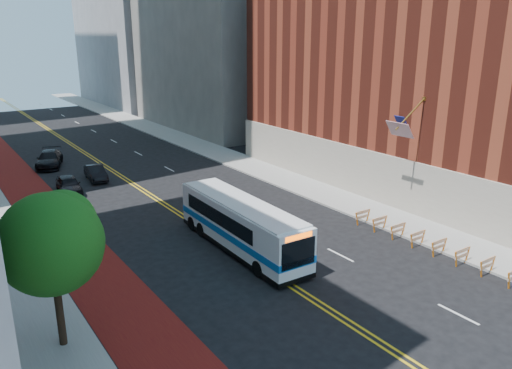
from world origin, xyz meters
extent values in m
plane|color=black|center=(0.00, 0.00, 0.00)|extent=(160.00, 160.00, 0.00)
cube|color=gray|center=(12.00, 30.00, 0.07)|extent=(4.00, 140.00, 0.15)
cube|color=#610D0E|center=(-8.10, 30.00, 0.00)|extent=(3.60, 140.00, 0.01)
cube|color=gold|center=(-0.18, 30.00, 0.00)|extent=(0.14, 140.00, 0.01)
cube|color=gold|center=(0.18, 30.00, 0.00)|extent=(0.14, 140.00, 0.01)
cube|color=silver|center=(4.80, -2.00, 0.01)|extent=(0.14, 2.20, 0.01)
cube|color=silver|center=(4.80, 6.00, 0.01)|extent=(0.14, 2.20, 0.01)
cube|color=silver|center=(4.80, 14.00, 0.01)|extent=(0.14, 2.20, 0.01)
cube|color=silver|center=(4.80, 22.00, 0.01)|extent=(0.14, 2.20, 0.01)
cube|color=silver|center=(4.80, 30.00, 0.01)|extent=(0.14, 2.20, 0.01)
cube|color=silver|center=(4.80, 38.00, 0.01)|extent=(0.14, 2.20, 0.01)
cube|color=silver|center=(4.80, 46.00, 0.01)|extent=(0.14, 2.20, 0.01)
cube|color=silver|center=(4.80, 54.00, 0.01)|extent=(0.14, 2.20, 0.01)
cube|color=silver|center=(4.80, 62.00, 0.01)|extent=(0.14, 2.20, 0.01)
cube|color=silver|center=(4.80, 70.00, 0.01)|extent=(0.14, 2.20, 0.01)
cube|color=silver|center=(4.80, 78.00, 0.01)|extent=(0.14, 2.20, 0.01)
cube|color=silver|center=(4.80, 86.00, 0.01)|extent=(0.14, 2.20, 0.01)
cube|color=maroon|center=(22.00, 12.00, 11.00)|extent=(16.00, 36.00, 22.00)
cube|color=#9E9384|center=(14.05, 12.00, 2.00)|extent=(0.50, 36.00, 4.00)
cube|color=black|center=(14.15, 6.00, 1.10)|extent=(0.35, 2.80, 2.20)
cube|color=black|center=(14.15, 13.00, 1.10)|extent=(0.35, 2.80, 2.20)
cube|color=black|center=(14.15, 20.00, 1.10)|extent=(0.35, 2.80, 2.20)
cube|color=#A57F33|center=(14.05, 8.00, 8.50)|extent=(0.25, 0.25, 0.25)
cylinder|color=#A57F33|center=(12.70, 8.00, 7.60)|extent=(2.85, 0.12, 2.05)
cube|color=#B21419|center=(11.70, 8.00, 6.60)|extent=(0.75, 1.90, 1.05)
cube|color=navy|center=(12.25, 8.45, 7.15)|extent=(0.39, 0.85, 0.52)
cube|color=orange|center=(9.05, -2.00, 0.50)|extent=(0.32, 0.06, 0.99)
cube|color=orange|center=(9.05, -0.45, 0.50)|extent=(0.32, 0.06, 0.99)
cube|color=orange|center=(10.15, -0.45, 0.50)|extent=(0.32, 0.06, 0.99)
cube|color=orange|center=(9.60, -0.45, 0.90)|extent=(1.25, 0.05, 0.22)
cube|color=orange|center=(9.60, -0.45, 0.55)|extent=(1.25, 0.05, 0.18)
cube|color=orange|center=(9.05, 1.10, 0.50)|extent=(0.32, 0.06, 0.99)
cube|color=orange|center=(10.15, 1.10, 0.50)|extent=(0.32, 0.06, 0.99)
cube|color=orange|center=(9.60, 1.10, 0.90)|extent=(1.25, 0.05, 0.22)
cube|color=orange|center=(9.60, 1.10, 0.55)|extent=(1.25, 0.05, 0.18)
cube|color=orange|center=(9.05, 2.65, 0.50)|extent=(0.32, 0.06, 0.99)
cube|color=orange|center=(10.15, 2.65, 0.50)|extent=(0.32, 0.06, 0.99)
cube|color=orange|center=(9.60, 2.65, 0.90)|extent=(1.25, 0.05, 0.22)
cube|color=orange|center=(9.60, 2.65, 0.55)|extent=(1.25, 0.05, 0.18)
cube|color=orange|center=(9.05, 4.20, 0.50)|extent=(0.32, 0.06, 0.99)
cube|color=orange|center=(10.15, 4.20, 0.50)|extent=(0.32, 0.06, 0.99)
cube|color=orange|center=(9.60, 4.20, 0.90)|extent=(1.25, 0.05, 0.22)
cube|color=orange|center=(9.60, 4.20, 0.55)|extent=(1.25, 0.05, 0.18)
cube|color=orange|center=(9.05, 5.75, 0.50)|extent=(0.32, 0.06, 0.99)
cube|color=orange|center=(10.15, 5.75, 0.50)|extent=(0.32, 0.06, 0.99)
cube|color=orange|center=(9.60, 5.75, 0.90)|extent=(1.25, 0.05, 0.22)
cube|color=orange|center=(9.60, 5.75, 0.55)|extent=(1.25, 0.05, 0.18)
cube|color=orange|center=(9.05, 7.30, 0.50)|extent=(0.32, 0.06, 0.99)
cube|color=orange|center=(10.15, 7.30, 0.50)|extent=(0.32, 0.06, 0.99)
cube|color=orange|center=(9.60, 7.30, 0.90)|extent=(1.25, 0.05, 0.22)
cube|color=orange|center=(9.60, 7.30, 0.55)|extent=(1.25, 0.05, 0.18)
cube|color=orange|center=(9.05, 8.85, 0.50)|extent=(0.32, 0.06, 0.99)
cube|color=orange|center=(10.15, 8.85, 0.50)|extent=(0.32, 0.06, 0.99)
cube|color=orange|center=(9.60, 8.85, 0.90)|extent=(1.25, 0.05, 0.22)
cube|color=orange|center=(9.60, 8.85, 0.55)|extent=(1.25, 0.05, 0.18)
cylinder|color=black|center=(-11.30, 6.00, 1.75)|extent=(0.32, 0.32, 3.20)
sphere|color=#164F11|center=(-11.30, 6.00, 4.75)|extent=(4.20, 4.20, 4.20)
sphere|color=#164F11|center=(-10.70, 6.40, 5.35)|extent=(2.80, 2.80, 2.80)
sphere|color=#164F11|center=(-11.80, 5.70, 5.15)|extent=(2.40, 2.40, 2.40)
cube|color=white|center=(0.37, 10.11, 1.67)|extent=(2.72, 11.35, 2.68)
cube|color=#105BAE|center=(0.37, 10.11, 1.27)|extent=(2.76, 11.39, 0.42)
cube|color=black|center=(0.39, 10.86, 2.12)|extent=(2.68, 7.96, 0.89)
cube|color=black|center=(0.24, 4.49, 1.88)|extent=(2.16, 0.15, 1.51)
cube|color=black|center=(0.51, 15.72, 2.07)|extent=(1.96, 0.14, 0.94)
cube|color=#FF5905|center=(0.24, 4.48, 2.82)|extent=(1.71, 0.12, 0.28)
cube|color=white|center=(0.37, 10.11, 3.06)|extent=(2.58, 10.78, 0.11)
cube|color=black|center=(0.37, 10.11, 0.33)|extent=(2.75, 11.38, 0.28)
cylinder|color=black|center=(-0.83, 6.52, 0.47)|extent=(0.31, 0.95, 0.94)
cylinder|color=black|center=(1.40, 6.47, 0.47)|extent=(0.31, 0.95, 0.94)
cylinder|color=black|center=(-0.66, 13.30, 0.47)|extent=(0.31, 0.95, 0.94)
cylinder|color=black|center=(1.56, 13.24, 0.47)|extent=(0.31, 0.95, 0.94)
cylinder|color=black|center=(-0.63, 14.65, 0.47)|extent=(0.31, 0.95, 0.94)
cylinder|color=black|center=(1.59, 14.60, 0.47)|extent=(0.31, 0.95, 0.94)
imported|color=black|center=(-5.34, 27.67, 0.73)|extent=(2.13, 4.43, 1.46)
imported|color=black|center=(-2.28, 30.28, 0.66)|extent=(1.73, 4.10, 1.32)
imported|color=black|center=(-4.59, 37.63, 0.78)|extent=(3.86, 5.78, 1.56)
camera|label=1|loc=(-14.93, -13.73, 12.81)|focal=35.00mm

